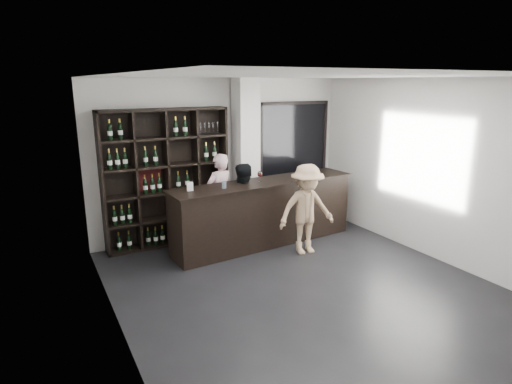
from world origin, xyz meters
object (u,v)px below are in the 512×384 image
wine_shelf (167,178)px  taster_black (242,205)px  customer (307,209)px  tasting_counter (265,213)px  taster_pink (220,196)px

wine_shelf → taster_black: 1.39m
customer → tasting_counter: bearing=127.9°
tasting_counter → customer: bearing=-64.1°
tasting_counter → taster_black: taster_black is taller
wine_shelf → customer: size_ratio=1.57×
taster_black → wine_shelf: bearing=-43.8°
tasting_counter → taster_black: size_ratio=2.35×
taster_pink → taster_black: taster_pink is taller
tasting_counter → taster_pink: bearing=127.4°
taster_black → customer: size_ratio=0.97×
taster_pink → customer: bearing=112.1°
taster_pink → taster_black: 0.58m
wine_shelf → tasting_counter: bearing=-28.5°
taster_black → customer: 1.14m
tasting_counter → taster_pink: taster_pink is taller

